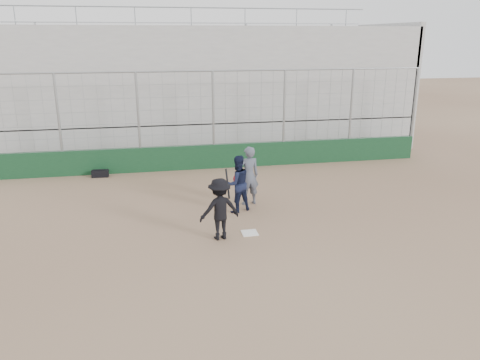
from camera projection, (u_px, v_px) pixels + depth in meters
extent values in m
plane|color=brown|center=(250.00, 233.00, 13.16)|extent=(90.00, 90.00, 0.00)
cube|color=white|center=(250.00, 233.00, 13.16)|extent=(0.44, 0.44, 0.02)
cube|color=#10321B|center=(214.00, 156.00, 19.58)|extent=(18.00, 0.25, 1.00)
cylinder|color=gray|center=(213.00, 121.00, 19.14)|extent=(0.10, 0.10, 4.00)
cylinder|color=gray|center=(414.00, 114.00, 20.81)|extent=(0.10, 0.10, 4.00)
cylinder|color=gray|center=(213.00, 71.00, 18.55)|extent=(18.00, 0.07, 0.07)
cube|color=#9D9D9D|center=(200.00, 128.00, 24.13)|extent=(20.00, 6.70, 1.60)
cube|color=#9D9D9D|center=(199.00, 70.00, 23.28)|extent=(20.00, 6.70, 4.20)
cube|color=#9D9D9D|center=(383.00, 83.00, 25.37)|extent=(0.25, 6.70, 6.10)
cylinder|color=gray|center=(191.00, 8.00, 25.32)|extent=(20.00, 0.06, 0.06)
imported|color=black|center=(220.00, 209.00, 12.60)|extent=(1.21, 0.83, 1.71)
cylinder|color=black|center=(228.00, 184.00, 12.59)|extent=(0.07, 0.57, 0.71)
imported|color=black|center=(238.00, 194.00, 14.63)|extent=(1.09, 0.98, 1.19)
sphere|color=maroon|center=(238.00, 179.00, 14.48)|extent=(0.28, 0.28, 0.28)
imported|color=#4A4F5D|center=(249.00, 179.00, 15.22)|extent=(0.78, 0.58, 1.75)
cube|color=black|center=(100.00, 174.00, 18.40)|extent=(0.65, 0.30, 0.27)
cylinder|color=black|center=(100.00, 170.00, 18.36)|extent=(0.42, 0.06, 0.04)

